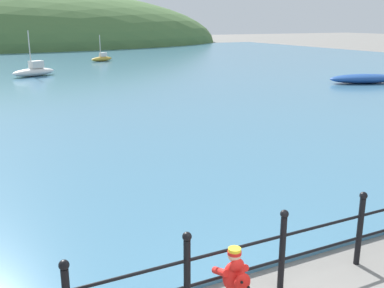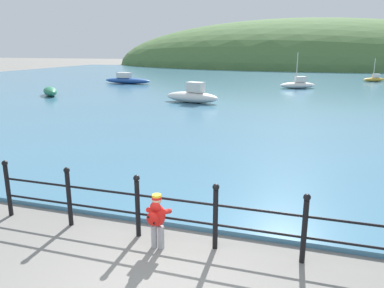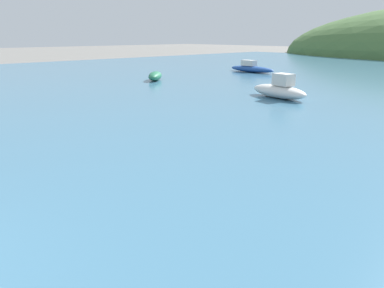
# 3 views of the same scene
# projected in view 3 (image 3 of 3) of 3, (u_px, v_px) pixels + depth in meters

# --- Properties ---
(boat_white_sailboat) EXTENTS (3.78, 1.93, 1.27)m
(boat_white_sailboat) POSITION_uv_depth(u_px,v_px,m) (279.00, 90.00, 19.34)
(boat_white_sailboat) COLOR silver
(boat_white_sailboat) RESTS_ON water
(boat_twin_mast) EXTENTS (4.77, 1.46, 1.02)m
(boat_twin_mast) POSITION_uv_depth(u_px,v_px,m) (251.00, 68.00, 32.80)
(boat_twin_mast) COLOR #1E4793
(boat_twin_mast) RESTS_ON water
(boat_far_right) EXTENTS (2.50, 2.58, 0.62)m
(boat_far_right) POSITION_uv_depth(u_px,v_px,m) (155.00, 76.00, 26.92)
(boat_far_right) COLOR #287551
(boat_far_right) RESTS_ON water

